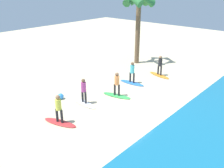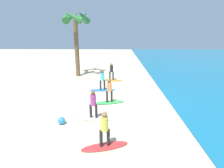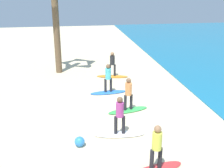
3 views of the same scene
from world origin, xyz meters
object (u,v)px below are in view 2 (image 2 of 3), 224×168
Objects in this scene: beach_ball at (61,121)px; surfboard_white at (94,118)px; surfboard_orange at (111,80)px; surfer_white at (93,102)px; surfboard_blue at (103,90)px; surfboard_green at (109,102)px; surfer_green at (109,89)px; surfer_blue at (102,78)px; surfer_red at (105,127)px; surfboard_red at (105,146)px; surfer_orange at (111,70)px; palm_tree at (75,24)px.

surfboard_white is at bearing 109.04° from beach_ball.
surfer_white reaches higher than surfboard_orange.
surfboard_blue is 4.91m from surfer_white.
beach_ball is (2.84, -2.53, 0.15)m from surfboard_green.
surfboard_white is 1.79m from beach_ball.
surfer_green is 0.78× the size of surfboard_white.
surfer_green is at bearing 74.55° from surfboard_white.
surfer_blue is 7.37m from surfer_red.
surfer_green is (2.55, 0.63, 0.00)m from surfer_blue.
surfer_white is (2.26, -0.84, 0.99)m from surfboard_green.
surfer_green is (2.55, 0.63, 0.99)m from surfboard_blue.
surfboard_orange is 10.24m from surfboard_red.
surfboard_white is at bearing -2.49° from surfer_blue.
surfer_orange is at bearing 0.00° from surfboard_orange.
surfboard_red is 3.14m from beach_ball.
surfer_orange is at bearing 179.36° from surfer_green.
surfer_white is 0.25× the size of palm_tree.
surfboard_blue is at bearing -90.00° from surfer_blue.
surfer_white is (4.81, -0.21, 0.99)m from surfboard_blue.
beach_ball is at bearing -155.93° from surfboard_white.
surfboard_white is at bearing -20.48° from surfer_green.
surfer_green is 0.78× the size of surfboard_red.
surfer_blue is 0.78× the size of surfboard_green.
surfboard_blue and surfboard_green have the same top height.
palm_tree is (-7.11, -3.53, 4.29)m from surfer_green.
surfer_blue is 4.81m from surfer_white.
surfboard_orange is at bearing 166.50° from surfer_blue.
surfer_white is (7.70, -0.90, 0.99)m from surfboard_orange.
surfer_orange is 5.53m from surfboard_green.
surfboard_blue is at bearing 177.51° from surfer_white.
surfboard_red is (10.24, -0.14, -0.99)m from surfer_orange.
palm_tree is (-1.67, -3.59, 5.28)m from surfboard_orange.
surfer_orange and surfer_red have the same top height.
beach_ball is (8.29, -2.59, 0.15)m from surfboard_orange.
surfer_green is 0.25× the size of palm_tree.
surfboard_orange is 1.00× the size of surfboard_white.
surfer_white is 10.65m from palm_tree.
surfboard_blue is at bearing 78.75° from surfboard_red.
surfer_blue is (2.89, -0.70, 0.00)m from surfer_orange.
surfboard_green is 2.41m from surfboard_white.
surfer_orange is 0.25× the size of palm_tree.
surfer_blue is at bearing 92.54° from surfboard_white.
surfboard_green is (5.44, -0.06, 0.00)m from surfboard_orange.
surfer_blue is 6.90m from palm_tree.
surfboard_red is (2.54, 0.77, -0.99)m from surfer_white.
surfer_red is (4.80, -0.08, 0.00)m from surfer_green.
surfboard_red is (4.80, -0.08, 0.00)m from surfboard_green.
surfer_orange is 5.83m from palm_tree.
palm_tree is (-1.67, -3.59, 4.29)m from surfer_orange.
surfboard_blue is 2.63m from surfboard_green.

